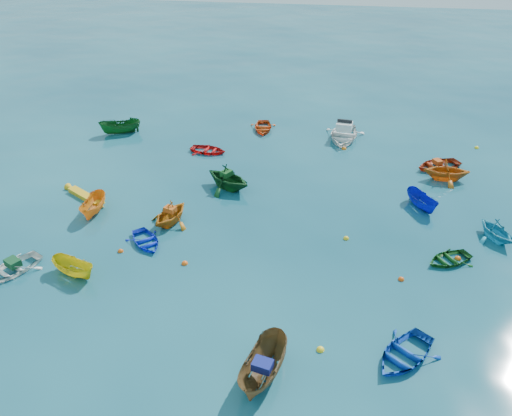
% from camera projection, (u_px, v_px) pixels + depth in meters
% --- Properties ---
extents(ground, '(160.00, 160.00, 0.00)m').
position_uv_depth(ground, '(240.00, 265.00, 25.43)').
color(ground, '#0A3749').
rests_on(ground, ground).
extents(dinghy_blue_sw, '(3.06, 3.14, 0.53)m').
position_uv_depth(dinghy_blue_sw, '(146.00, 243.00, 27.04)').
color(dinghy_blue_sw, '#1029CF').
rests_on(dinghy_blue_sw, ground).
extents(dinghy_white_near, '(3.17, 3.53, 0.60)m').
position_uv_depth(dinghy_white_near, '(13.00, 271.00, 24.97)').
color(dinghy_white_near, white).
rests_on(dinghy_white_near, ground).
extents(sampan_brown_mid, '(2.06, 3.72, 1.36)m').
position_uv_depth(sampan_brown_mid, '(264.00, 378.00, 19.33)').
color(sampan_brown_mid, brown).
rests_on(sampan_brown_mid, ground).
extents(dinghy_blue_se, '(3.68, 3.87, 0.65)m').
position_uv_depth(dinghy_blue_se, '(403.00, 358.00, 20.18)').
color(dinghy_blue_se, '#0D3CA7').
rests_on(dinghy_blue_se, ground).
extents(dinghy_orange_w, '(3.15, 3.39, 1.46)m').
position_uv_depth(dinghy_orange_w, '(171.00, 223.00, 28.81)').
color(dinghy_orange_w, '#BD6711').
rests_on(dinghy_orange_w, ground).
extents(sampan_yellow_mid, '(2.80, 1.83, 1.01)m').
position_uv_depth(sampan_yellow_mid, '(75.00, 275.00, 24.75)').
color(sampan_yellow_mid, gold).
rests_on(sampan_yellow_mid, ground).
extents(dinghy_green_e, '(3.06, 2.83, 0.52)m').
position_uv_depth(dinghy_green_e, '(448.00, 261.00, 25.67)').
color(dinghy_green_e, '#114A16').
rests_on(dinghy_green_e, ground).
extents(dinghy_cyan_se, '(2.97, 3.12, 1.28)m').
position_uv_depth(dinghy_cyan_se, '(494.00, 239.00, 27.44)').
color(dinghy_cyan_se, teal).
rests_on(dinghy_cyan_se, ground).
extents(dinghy_red_nw, '(3.00, 2.36, 0.56)m').
position_uv_depth(dinghy_red_nw, '(208.00, 152.00, 37.10)').
color(dinghy_red_nw, red).
rests_on(dinghy_red_nw, ground).
extents(sampan_orange_n, '(1.28, 2.90, 1.09)m').
position_uv_depth(sampan_orange_n, '(95.00, 213.00, 29.75)').
color(sampan_orange_n, orange).
rests_on(sampan_orange_n, ground).
extents(dinghy_green_n, '(4.25, 4.08, 1.73)m').
position_uv_depth(dinghy_green_n, '(228.00, 188.00, 32.37)').
color(dinghy_green_n, '#0F4119').
rests_on(dinghy_green_n, ground).
extents(dinghy_red_ne, '(4.00, 3.62, 0.68)m').
position_uv_depth(dinghy_red_ne, '(437.00, 168.00, 34.87)').
color(dinghy_red_ne, '#9D270D').
rests_on(dinghy_red_ne, ground).
extents(sampan_blue_far, '(2.16, 2.84, 1.04)m').
position_uv_depth(sampan_blue_far, '(421.00, 207.00, 30.28)').
color(sampan_blue_far, '#0D15A4').
rests_on(sampan_blue_far, ground).
extents(dinghy_red_far, '(2.50, 3.23, 0.62)m').
position_uv_depth(dinghy_red_far, '(263.00, 130.00, 40.81)').
color(dinghy_red_far, '#D14411').
rests_on(dinghy_red_far, ground).
extents(dinghy_orange_far, '(3.07, 2.67, 1.58)m').
position_uv_depth(dinghy_orange_far, '(445.00, 180.00, 33.37)').
color(dinghy_orange_far, '#BF5C12').
rests_on(dinghy_orange_far, ground).
extents(sampan_green_far, '(3.46, 2.51, 1.26)m').
position_uv_depth(sampan_green_far, '(121.00, 133.00, 40.16)').
color(sampan_green_far, '#114C1A').
rests_on(sampan_green_far, ground).
extents(kayak_yellow, '(3.45, 2.37, 0.37)m').
position_uv_depth(kayak_yellow, '(85.00, 198.00, 31.25)').
color(kayak_yellow, gold).
rests_on(kayak_yellow, ground).
extents(motorboat_white, '(3.59, 4.70, 1.51)m').
position_uv_depth(motorboat_white, '(343.00, 139.00, 39.22)').
color(motorboat_white, white).
rests_on(motorboat_white, ground).
extents(tarp_green_a, '(0.92, 0.84, 0.36)m').
position_uv_depth(tarp_green_a, '(13.00, 263.00, 24.79)').
color(tarp_green_a, '#104121').
rests_on(tarp_green_a, dinghy_white_near).
extents(tarp_blue_a, '(0.84, 0.71, 0.36)m').
position_uv_depth(tarp_blue_a, '(263.00, 365.00, 18.77)').
color(tarp_blue_a, navy).
rests_on(tarp_blue_a, sampan_brown_mid).
extents(tarp_orange_a, '(0.75, 0.66, 0.31)m').
position_uv_depth(tarp_orange_a, '(170.00, 209.00, 28.39)').
color(tarp_orange_a, '#C85114').
rests_on(tarp_orange_a, dinghy_orange_w).
extents(tarp_green_b, '(0.82, 0.88, 0.34)m').
position_uv_depth(tarp_green_b, '(226.00, 173.00, 31.89)').
color(tarp_green_b, '#124818').
rests_on(tarp_green_b, dinghy_green_n).
extents(tarp_orange_b, '(0.71, 0.77, 0.30)m').
position_uv_depth(tarp_orange_b, '(437.00, 162.00, 34.59)').
color(tarp_orange_b, '#B44112').
rests_on(tarp_orange_b, dinghy_red_ne).
extents(buoy_or_a, '(0.33, 0.33, 0.33)m').
position_uv_depth(buoy_or_a, '(185.00, 264.00, 25.49)').
color(buoy_or_a, '#F6540D').
rests_on(buoy_or_a, ground).
extents(buoy_ye_a, '(0.33, 0.33, 0.33)m').
position_uv_depth(buoy_ye_a, '(320.00, 350.00, 20.53)').
color(buoy_ye_a, yellow).
rests_on(buoy_ye_a, ground).
extents(buoy_or_b, '(0.31, 0.31, 0.31)m').
position_uv_depth(buoy_or_b, '(401.00, 280.00, 24.41)').
color(buoy_or_b, '#D2450B').
rests_on(buoy_or_b, ground).
extents(buoy_ye_b, '(0.30, 0.30, 0.30)m').
position_uv_depth(buoy_ye_b, '(103.00, 203.00, 30.72)').
color(buoy_ye_b, gold).
rests_on(buoy_ye_b, ground).
extents(buoy_or_c, '(0.31, 0.31, 0.31)m').
position_uv_depth(buoy_or_c, '(121.00, 252.00, 26.40)').
color(buoy_or_c, '#D44B0B').
rests_on(buoy_or_c, ground).
extents(buoy_ye_c, '(0.32, 0.32, 0.32)m').
position_uv_depth(buoy_ye_c, '(346.00, 239.00, 27.42)').
color(buoy_ye_c, gold).
rests_on(buoy_ye_c, ground).
extents(buoy_or_d, '(0.34, 0.34, 0.34)m').
position_uv_depth(buoy_or_d, '(458.00, 259.00, 25.84)').
color(buoy_or_d, '#E1530C').
rests_on(buoy_or_d, ground).
extents(buoy_ye_d, '(0.37, 0.37, 0.37)m').
position_uv_depth(buoy_ye_d, '(230.00, 181.00, 33.18)').
color(buoy_ye_d, yellow).
rests_on(buoy_ye_d, ground).
extents(buoy_or_e, '(0.36, 0.36, 0.36)m').
position_uv_depth(buoy_or_e, '(344.00, 149.00, 37.57)').
color(buoy_or_e, orange).
rests_on(buoy_or_e, ground).
extents(buoy_ye_e, '(0.33, 0.33, 0.33)m').
position_uv_depth(buoy_ye_e, '(477.00, 148.00, 37.72)').
color(buoy_ye_e, yellow).
rests_on(buoy_ye_e, ground).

